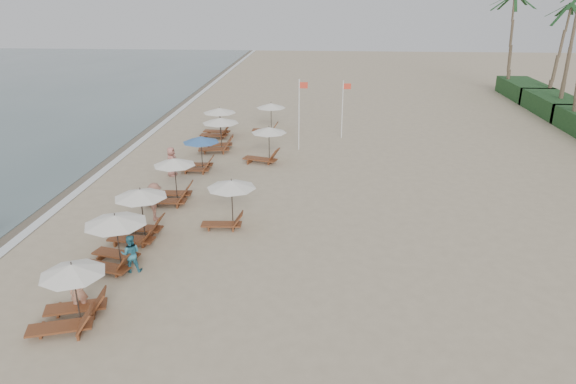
# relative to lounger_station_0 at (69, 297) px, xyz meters

# --- Properties ---
(ground) EXTENTS (160.00, 160.00, 0.00)m
(ground) POSITION_rel_lounger_station_0_xyz_m (5.96, 3.55, -1.02)
(ground) COLOR tan
(ground) RESTS_ON ground
(wet_sand_band) EXTENTS (3.20, 140.00, 0.01)m
(wet_sand_band) POSITION_rel_lounger_station_0_xyz_m (-6.54, 13.55, -1.02)
(wet_sand_band) COLOR #6B5E4C
(wet_sand_band) RESTS_ON ground
(foam_line) EXTENTS (0.50, 140.00, 0.02)m
(foam_line) POSITION_rel_lounger_station_0_xyz_m (-5.24, 13.55, -1.01)
(foam_line) COLOR white
(foam_line) RESTS_ON ground
(lounger_station_0) EXTENTS (2.55, 2.41, 2.20)m
(lounger_station_0) POSITION_rel_lounger_station_0_xyz_m (0.00, 0.00, 0.00)
(lounger_station_0) COLOR brown
(lounger_station_0) RESTS_ON ground
(lounger_station_1) EXTENTS (2.67, 2.40, 2.19)m
(lounger_station_1) POSITION_rel_lounger_station_0_xyz_m (-0.07, 3.79, 0.14)
(lounger_station_1) COLOR brown
(lounger_station_1) RESTS_ON ground
(lounger_station_2) EXTENTS (2.62, 2.26, 2.31)m
(lounger_station_2) POSITION_rel_lounger_station_0_xyz_m (0.06, 6.23, 0.12)
(lounger_station_2) COLOR brown
(lounger_station_2) RESTS_ON ground
(lounger_station_3) EXTENTS (2.55, 2.11, 2.34)m
(lounger_station_3) POSITION_rel_lounger_station_0_xyz_m (0.29, 10.51, 0.06)
(lounger_station_3) COLOR brown
(lounger_station_3) RESTS_ON ground
(lounger_station_4) EXTENTS (2.38, 2.17, 2.12)m
(lounger_station_4) POSITION_rel_lounger_station_0_xyz_m (0.52, 15.53, 0.12)
(lounger_station_4) COLOR brown
(lounger_station_4) RESTS_ON ground
(lounger_station_5) EXTENTS (2.79, 2.46, 2.27)m
(lounger_station_5) POSITION_rel_lounger_station_0_xyz_m (0.82, 19.73, 0.13)
(lounger_station_5) COLOR brown
(lounger_station_5) RESTS_ON ground
(lounger_station_6) EXTENTS (2.71, 2.43, 2.15)m
(lounger_station_6) POSITION_rel_lounger_station_0_xyz_m (0.05, 23.35, 0.10)
(lounger_station_6) COLOR brown
(lounger_station_6) RESTS_ON ground
(inland_station_0) EXTENTS (2.57, 2.24, 2.22)m
(inland_station_0) POSITION_rel_lounger_station_0_xyz_m (3.72, 7.70, 0.43)
(inland_station_0) COLOR brown
(inland_station_0) RESTS_ON ground
(inland_station_1) EXTENTS (2.86, 2.24, 2.22)m
(inland_station_1) POSITION_rel_lounger_station_0_xyz_m (4.26, 17.43, 0.27)
(inland_station_1) COLOR brown
(inland_station_1) RESTS_ON ground
(inland_station_2) EXTENTS (2.60, 2.24, 2.22)m
(inland_station_2) POSITION_rel_lounger_station_0_xyz_m (3.71, 24.86, 0.40)
(inland_station_2) COLOR brown
(inland_station_2) RESTS_ON ground
(beachgoer_near) EXTENTS (0.67, 0.56, 1.56)m
(beachgoer_near) POSITION_rel_lounger_station_0_xyz_m (-0.04, 0.71, -0.24)
(beachgoer_near) COLOR tan
(beachgoer_near) RESTS_ON ground
(beachgoer_mid_a) EXTENTS (0.84, 0.72, 1.52)m
(beachgoer_mid_a) POSITION_rel_lounger_station_0_xyz_m (0.72, 3.47, -0.26)
(beachgoer_mid_a) COLOR teal
(beachgoer_mid_a) RESTS_ON ground
(beachgoer_mid_b) EXTENTS (0.90, 1.30, 1.84)m
(beachgoer_mid_b) POSITION_rel_lounger_station_0_xyz_m (0.17, 8.25, -0.10)
(beachgoer_mid_b) COLOR #9A614E
(beachgoer_mid_b) RESTS_ON ground
(beachgoer_far_b) EXTENTS (0.65, 0.90, 1.71)m
(beachgoer_far_b) POSITION_rel_lounger_station_0_xyz_m (-0.86, 14.55, -0.16)
(beachgoer_far_b) COLOR #B36C61
(beachgoer_far_b) RESTS_ON ground
(flag_pole_near) EXTENTS (0.60, 0.08, 4.77)m
(flag_pole_near) POSITION_rel_lounger_station_0_xyz_m (6.28, 20.42, 1.61)
(flag_pole_near) COLOR silver
(flag_pole_near) RESTS_ON ground
(flag_pole_far) EXTENTS (0.60, 0.08, 4.18)m
(flag_pole_far) POSITION_rel_lounger_station_0_xyz_m (9.25, 23.68, 1.31)
(flag_pole_far) COLOR silver
(flag_pole_far) RESTS_ON ground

